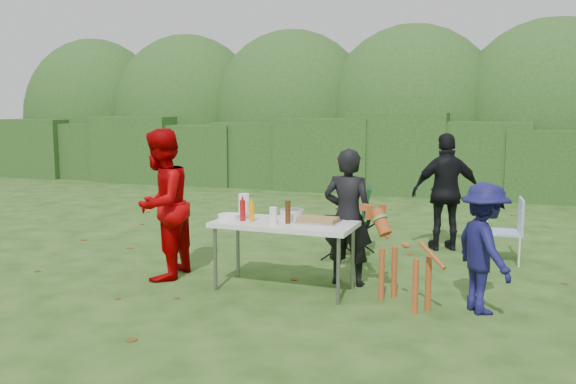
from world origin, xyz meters
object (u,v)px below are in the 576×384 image
(person_cook, at_px, (348,217))
(lawn_chair, at_px, (503,229))
(ketchup_bottle, at_px, (243,211))
(child, at_px, (484,248))
(person_black_puffy, at_px, (446,192))
(dog, at_px, (405,260))
(person_red_jacket, at_px, (161,204))
(beer_bottle, at_px, (288,212))
(mustard_bottle, at_px, (252,212))
(paper_towel_roll, at_px, (244,205))
(camping_chair, at_px, (349,221))
(folding_table, at_px, (284,227))

(person_cook, bearing_deg, lawn_chair, -132.74)
(person_cook, xyz_separation_m, ketchup_bottle, (-1.02, -0.53, 0.10))
(child, bearing_deg, person_black_puffy, -18.96)
(dog, bearing_deg, person_red_jacket, 37.15)
(person_red_jacket, distance_m, child, 3.50)
(person_cook, distance_m, lawn_chair, 2.32)
(lawn_chair, bearing_deg, person_cook, 40.61)
(lawn_chair, xyz_separation_m, beer_bottle, (-2.09, -2.17, 0.45))
(lawn_chair, xyz_separation_m, ketchup_bottle, (-2.59, -2.20, 0.44))
(mustard_bottle, xyz_separation_m, beer_bottle, (0.40, 0.04, 0.02))
(person_cook, distance_m, dog, 0.92)
(person_red_jacket, xyz_separation_m, ketchup_bottle, (1.03, -0.03, -0.00))
(child, bearing_deg, person_cook, 40.09)
(person_red_jacket, height_order, paper_towel_roll, person_red_jacket)
(person_red_jacket, distance_m, ketchup_bottle, 1.03)
(lawn_chair, relative_size, beer_bottle, 3.44)
(person_red_jacket, distance_m, dog, 2.79)
(camping_chair, bearing_deg, lawn_chair, -178.53)
(camping_chair, height_order, ketchup_bottle, ketchup_bottle)
(folding_table, xyz_separation_m, person_cook, (0.58, 0.44, 0.07))
(person_cook, relative_size, camping_chair, 1.60)
(person_black_puffy, relative_size, mustard_bottle, 8.01)
(folding_table, relative_size, person_cook, 0.99)
(camping_chair, bearing_deg, paper_towel_roll, 50.31)
(person_black_puffy, relative_size, beer_bottle, 6.67)
(person_red_jacket, bearing_deg, dog, 85.23)
(lawn_chair, distance_m, ketchup_bottle, 3.43)
(person_red_jacket, relative_size, mustard_bottle, 8.55)
(child, xyz_separation_m, mustard_bottle, (-2.36, -0.10, 0.22))
(person_black_puffy, bearing_deg, paper_towel_roll, 28.05)
(person_cook, distance_m, beer_bottle, 0.73)
(person_black_puffy, distance_m, beer_bottle, 2.91)
(ketchup_bottle, height_order, beer_bottle, beer_bottle)
(folding_table, distance_m, ketchup_bottle, 0.48)
(lawn_chair, bearing_deg, paper_towel_roll, 30.74)
(dog, distance_m, beer_bottle, 1.29)
(lawn_chair, distance_m, mustard_bottle, 3.35)
(folding_table, relative_size, mustard_bottle, 7.50)
(folding_table, height_order, beer_bottle, beer_bottle)
(mustard_bottle, height_order, paper_towel_roll, paper_towel_roll)
(person_cook, xyz_separation_m, child, (1.45, -0.44, -0.13))
(person_cook, height_order, camping_chair, person_cook)
(child, bearing_deg, person_red_jacket, 58.06)
(ketchup_bottle, height_order, paper_towel_roll, paper_towel_roll)
(lawn_chair, relative_size, paper_towel_roll, 3.18)
(folding_table, height_order, camping_chair, camping_chair)
(folding_table, relative_size, child, 1.20)
(child, xyz_separation_m, ketchup_bottle, (-2.47, -0.09, 0.23))
(person_red_jacket, xyz_separation_m, child, (3.50, 0.06, -0.23))
(folding_table, xyz_separation_m, beer_bottle, (0.07, -0.07, 0.17))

